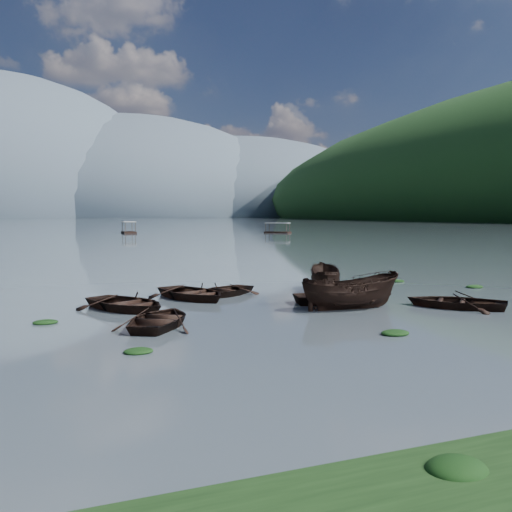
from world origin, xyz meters
name	(u,v)px	position (x,y,z in m)	size (l,w,h in m)	color
ground_plane	(367,326)	(0.00, 0.00, 0.00)	(2400.00, 2400.00, 0.00)	#48525A
haze_mtn_c	(130,217)	(140.00, 900.00, 0.00)	(520.00, 520.00, 260.00)	#475666
haze_mtn_d	(236,217)	(320.00, 900.00, 0.00)	(520.00, 520.00, 220.00)	#475666
rowboat_0	(127,310)	(-8.37, 7.47, 0.00)	(3.48, 4.88, 1.01)	black
rowboat_1	(161,325)	(-7.71, 3.15, 0.00)	(3.14, 4.40, 0.91)	black
rowboat_2	(351,309)	(1.50, 3.73, 0.00)	(1.89, 5.03, 1.94)	black
rowboat_3	(456,307)	(6.48, 2.27, 0.00)	(3.28, 4.59, 0.95)	black
rowboat_4	(344,303)	(2.14, 5.39, 0.00)	(3.60, 5.04, 1.04)	black
rowboat_6	(193,299)	(-4.56, 9.70, 0.00)	(3.54, 4.96, 1.03)	black
rowboat_7	(223,295)	(-2.62, 10.40, 0.00)	(3.05, 4.26, 0.88)	black
rowboat_8	(324,291)	(3.37, 9.69, 0.00)	(1.70, 4.51, 1.74)	black
weed_clump_0	(138,353)	(-9.37, -1.04, 0.00)	(0.97, 0.80, 0.21)	black
weed_clump_1	(166,324)	(-7.44, 3.35, 0.00)	(1.08, 0.86, 0.24)	black
weed_clump_2	(395,335)	(0.04, -1.85, 0.00)	(1.10, 0.88, 0.24)	black
weed_clump_3	(348,292)	(4.43, 8.79, 0.00)	(0.94, 0.79, 0.21)	black
weed_clump_4	(475,288)	(12.69, 7.71, 0.00)	(1.10, 0.87, 0.23)	black
weed_clump_5	(45,323)	(-12.03, 5.37, 0.00)	(1.01, 0.82, 0.21)	black
weed_clump_6	(323,304)	(1.07, 5.59, 0.00)	(0.96, 0.80, 0.20)	black
weed_clump_7	(397,282)	(10.14, 12.00, 0.00)	(0.98, 0.79, 0.21)	black
pontoon_centre	(129,233)	(9.50, 115.47, 0.00)	(2.86, 6.86, 2.63)	black
pontoon_right	(278,233)	(42.31, 103.47, 0.00)	(2.53, 6.06, 2.32)	black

